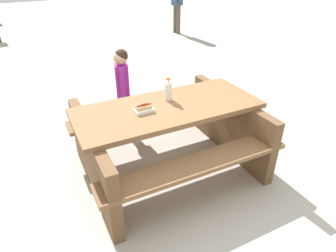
{
  "coord_description": "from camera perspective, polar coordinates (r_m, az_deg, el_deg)",
  "views": [
    {
      "loc": [
        1.25,
        2.2,
        2.0
      ],
      "look_at": [
        0.0,
        0.0,
        0.52
      ],
      "focal_mm": 31.31,
      "sensor_mm": 36.0,
      "label": 1
    }
  ],
  "objects": [
    {
      "name": "picnic_table",
      "position": [
        2.97,
        0.0,
        -1.34
      ],
      "size": [
        1.87,
        1.5,
        0.75
      ],
      "color": "brown",
      "rests_on": "ground"
    },
    {
      "name": "soda_bottle",
      "position": [
        2.91,
        0.08,
        7.06
      ],
      "size": [
        0.07,
        0.07,
        0.23
      ],
      "color": "silver",
      "rests_on": "picnic_table"
    },
    {
      "name": "ground_plane",
      "position": [
        3.23,
        0.0,
        -8.07
      ],
      "size": [
        30.0,
        30.0,
        0.0
      ],
      "primitive_type": "plane",
      "color": "#B7B2A8",
      "rests_on": "ground"
    },
    {
      "name": "hotdog_tray",
      "position": [
        2.71,
        -4.72,
        3.34
      ],
      "size": [
        0.18,
        0.11,
        0.08
      ],
      "color": "white",
      "rests_on": "picnic_table"
    },
    {
      "name": "child_in_coat",
      "position": [
        3.59,
        -8.87,
        8.53
      ],
      "size": [
        0.2,
        0.26,
        1.09
      ],
      "color": "#262633",
      "rests_on": "ground"
    }
  ]
}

